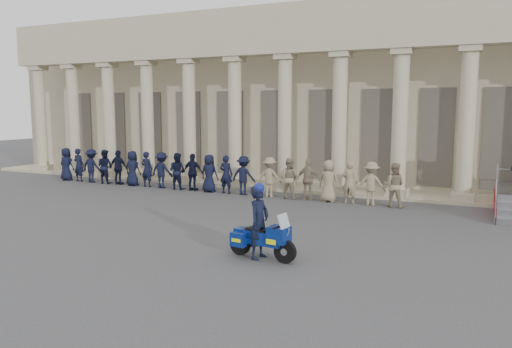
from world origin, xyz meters
name	(u,v)px	position (x,y,z in m)	size (l,w,h in m)	color
ground	(229,231)	(0.00, 0.00, 0.00)	(90.00, 90.00, 0.00)	#414143
building	(350,96)	(0.00, 14.74, 4.52)	(40.00, 12.50, 9.00)	tan
officer_rank	(208,173)	(-4.36, 6.12, 0.87)	(18.02, 0.66, 1.75)	black
motorcycle	(263,238)	(2.17, -2.21, 0.54)	(1.96, 0.86, 1.26)	black
rider	(259,221)	(2.06, -2.20, 0.98)	(0.54, 0.75, 1.99)	black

